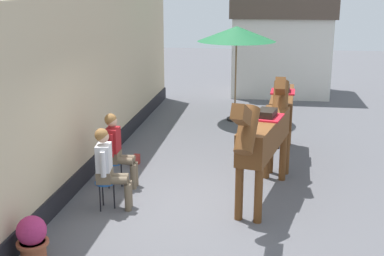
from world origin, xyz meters
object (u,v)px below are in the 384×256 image
object	(u,v)px
satchel_bag	(135,160)
seated_visitor_near	(108,165)
saddled_horse_near	(263,136)
cafe_parasol	(237,34)
flower_planter_near	(32,238)
saddled_horse_far	(282,107)
seated_visitor_far	(116,146)

from	to	relation	value
satchel_bag	seated_visitor_near	bearing A→B (deg)	-170.25
saddled_horse_near	cafe_parasol	size ratio (longest dim) A/B	1.14
seated_visitor_near	flower_planter_near	world-z (taller)	seated_visitor_near
saddled_horse_far	flower_planter_near	xyz separation A→B (m)	(-3.37, -4.69, -0.82)
seated_visitor_far	satchel_bag	xyz separation A→B (m)	(0.02, 1.19, -0.68)
seated_visitor_far	satchel_bag	distance (m)	1.37
saddled_horse_far	satchel_bag	world-z (taller)	saddled_horse_far
saddled_horse_near	flower_planter_near	bearing A→B (deg)	-140.74
saddled_horse_far	flower_planter_near	world-z (taller)	saddled_horse_far
satchel_bag	flower_planter_near	bearing A→B (deg)	-179.34
seated_visitor_far	saddled_horse_far	size ratio (longest dim) A/B	0.46
seated_visitor_near	saddled_horse_near	bearing A→B (deg)	15.78
seated_visitor_far	cafe_parasol	size ratio (longest dim) A/B	0.54
seated_visitor_far	saddled_horse_far	world-z (taller)	saddled_horse_far
flower_planter_near	saddled_horse_near	bearing A→B (deg)	39.26
seated_visitor_near	flower_planter_near	xyz separation A→B (m)	(-0.52, -1.75, -0.44)
saddled_horse_near	saddled_horse_far	world-z (taller)	same
seated_visitor_near	seated_visitor_far	world-z (taller)	same
seated_visitor_near	cafe_parasol	bearing A→B (deg)	74.60
seated_visitor_near	saddled_horse_near	xyz separation A→B (m)	(2.48, 0.70, 0.38)
flower_planter_near	cafe_parasol	distance (m)	8.43
cafe_parasol	satchel_bag	bearing A→B (deg)	-114.52
saddled_horse_near	flower_planter_near	size ratio (longest dim) A/B	4.61
seated_visitor_far	cafe_parasol	world-z (taller)	cafe_parasol
seated_visitor_far	saddled_horse_near	size ratio (longest dim) A/B	0.47
seated_visitor_near	saddled_horse_far	world-z (taller)	saddled_horse_far
saddled_horse_near	cafe_parasol	xyz separation A→B (m)	(-0.79, 5.42, 1.20)
seated_visitor_near	satchel_bag	world-z (taller)	seated_visitor_near
cafe_parasol	satchel_bag	xyz separation A→B (m)	(-1.81, -3.97, -2.26)
seated_visitor_far	saddled_horse_near	xyz separation A→B (m)	(2.63, -0.26, 0.38)
saddled_horse_far	flower_planter_near	distance (m)	5.84
seated_visitor_far	flower_planter_near	distance (m)	2.77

